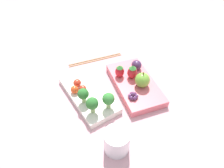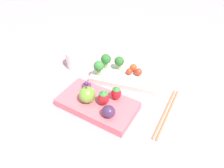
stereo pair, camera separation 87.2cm
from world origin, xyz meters
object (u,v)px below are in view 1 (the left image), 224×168
Objects in this scene: apple at (142,80)px; drinking_cup at (117,141)px; bento_box_savoury at (88,94)px; strawberry_0 at (132,72)px; strawberry_1 at (120,71)px; broccoli_floret_0 at (92,104)px; plum at (137,65)px; cherry_tomato_1 at (83,89)px; cherry_tomato_0 at (77,83)px; broccoli_floret_1 at (108,99)px; cherry_tomato_2 at (75,90)px; chopsticks_pair at (96,59)px; grape_cluster at (133,96)px; broccoli_floret_2 at (83,94)px; bento_box_fruit at (135,84)px.

drinking_cup is (-0.15, 0.16, -0.02)m from apple.
bento_box_savoury is 0.16m from strawberry_0.
apple reaches higher than bento_box_savoury.
strawberry_1 is 0.25m from drinking_cup.
broccoli_floret_0 reaches higher than plum.
plum reaches higher than cherry_tomato_1.
strawberry_1 is at bearing -27.33° from drinking_cup.
broccoli_floret_1 is at bearing -155.31° from cherry_tomato_0.
cherry_tomato_2 is 0.21m from apple.
plum reaches higher than chopsticks_pair.
cherry_tomato_1 is at bearing 5.11° from drinking_cup.
strawberry_0 is at bearing 133.45° from plum.
cherry_tomato_0 is 0.18m from grape_cluster.
broccoli_floret_2 reaches higher than drinking_cup.
bento_box_savoury is at bearing 1.94° from drinking_cup.
strawberry_0 is at bearing -103.06° from cherry_tomato_0.
plum is at bearing -72.95° from broccoli_floret_2.
cherry_tomato_1 is 0.34× the size of drinking_cup.
strawberry_1 is at bearing 32.81° from apple.
drinking_cup is (-0.12, 0.11, -0.00)m from grape_cluster.
broccoli_floret_2 is at bearing 107.05° from plum.
bento_box_savoury reaches higher than chopsticks_pair.
drinking_cup is at bearing -173.42° from cherry_tomato_0.
broccoli_floret_0 is at bearing 157.81° from chopsticks_pair.
drinking_cup is 0.31× the size of chopsticks_pair.
strawberry_0 reaches higher than chopsticks_pair.
strawberry_1 is (0.02, -0.12, 0.04)m from bento_box_savoury.
broccoli_floret_0 is 0.09m from cherry_tomato_1.
strawberry_1 is (0.01, -0.13, 0.02)m from cherry_tomato_1.
strawberry_0 reaches higher than drinking_cup.
grape_cluster is (-0.06, 0.04, 0.02)m from bento_box_fruit.
broccoli_floret_0 reaches higher than drinking_cup.
plum is (0.07, -0.21, -0.01)m from broccoli_floret_2.
broccoli_floret_0 is at bearing 127.34° from strawberry_1.
apple is at bearing -105.72° from bento_box_savoury.
broccoli_floret_1 is at bearing -156.35° from bento_box_savoury.
bento_box_savoury is at bearing -113.95° from cherry_tomato_2.
cherry_tomato_1 is 0.88× the size of cherry_tomato_2.
broccoli_floret_1 is 0.19m from plum.
broccoli_floret_0 is 0.18m from strawberry_0.
bento_box_savoury is 0.06m from broccoli_floret_2.
strawberry_0 is (0.05, 0.01, 0.00)m from apple.
drinking_cup is (-0.12, 0.03, -0.02)m from broccoli_floret_1.
bento_box_fruit is 4.24× the size of apple.
grape_cluster is (-0.08, 0.04, -0.02)m from strawberry_0.
plum is (0.11, -0.15, -0.01)m from broccoli_floret_1.
plum is 1.19× the size of grape_cluster.
broccoli_floret_1 is (-0.06, 0.12, 0.04)m from bento_box_fruit.
cherry_tomato_0 is 0.21m from plum.
bento_box_savoury is at bearing 74.28° from apple.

